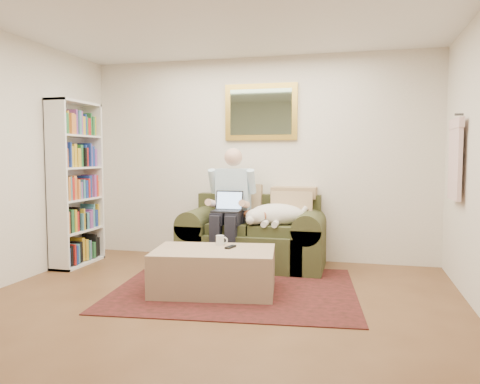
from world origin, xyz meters
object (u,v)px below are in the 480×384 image
at_px(coffee_mug, 220,240).
at_px(ottoman, 214,271).
at_px(sleeping_dog, 277,214).
at_px(laptop, 228,206).
at_px(sofa, 253,242).
at_px(bookshelf, 76,184).
at_px(seated_man, 229,208).

bearing_deg(coffee_mug, ottoman, -88.25).
bearing_deg(coffee_mug, sleeping_dog, 62.16).
bearing_deg(ottoman, laptop, 97.22).
bearing_deg(sofa, laptop, -138.98).
bearing_deg(bookshelf, sleeping_dog, 8.14).
xyz_separation_m(seated_man, bookshelf, (-1.87, -0.28, 0.28)).
xyz_separation_m(coffee_mug, bookshelf, (-1.99, 0.50, 0.52)).
bearing_deg(sleeping_dog, seated_man, -172.87).
distance_m(laptop, ottoman, 1.10).
xyz_separation_m(ottoman, coffee_mug, (-0.01, 0.23, 0.26)).
relative_size(sofa, ottoman, 1.46).
height_order(sleeping_dog, ottoman, sleeping_dog).
height_order(sofa, bookshelf, bookshelf).
distance_m(ottoman, coffee_mug, 0.35).
bearing_deg(seated_man, sofa, 31.45).
bearing_deg(coffee_mug, sofa, 81.32).
distance_m(seated_man, ottoman, 1.14).
bearing_deg(bookshelf, sofa, 11.53).
bearing_deg(laptop, sofa, 41.02).
bearing_deg(bookshelf, laptop, 6.46).
relative_size(sofa, sleeping_dog, 2.43).
bearing_deg(seated_man, laptop, -90.00).
distance_m(laptop, sleeping_dog, 0.59).
relative_size(sleeping_dog, bookshelf, 0.35).
distance_m(laptop, coffee_mug, 0.77).
relative_size(ottoman, bookshelf, 0.58).
relative_size(laptop, ottoman, 0.28).
bearing_deg(sleeping_dog, bookshelf, -171.86).
bearing_deg(sofa, bookshelf, -168.47).
height_order(ottoman, bookshelf, bookshelf).
xyz_separation_m(laptop, bookshelf, (-1.87, -0.21, 0.25)).
bearing_deg(laptop, sleeping_dog, 13.64).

